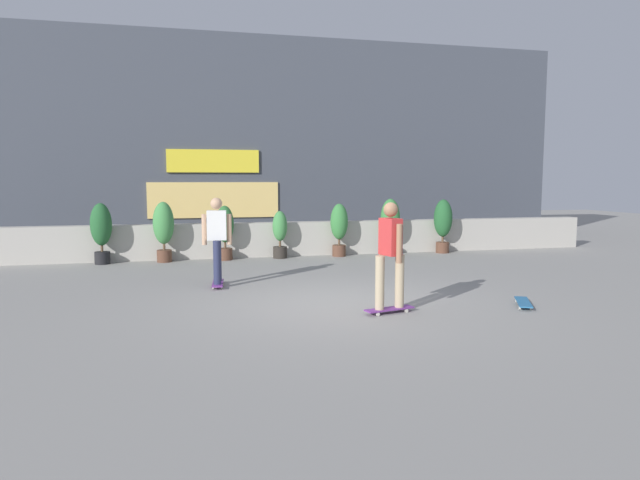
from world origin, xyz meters
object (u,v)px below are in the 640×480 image
object	(u,v)px
potted_plant_3	(280,233)
potted_plant_2	(225,229)
potted_plant_6	(443,222)
skateboard_near_camera	(523,302)
potted_plant_0	(101,229)
potted_plant_4	(339,226)
skater_mid_plaza	(217,238)
skater_far_left	(390,252)
potted_plant_1	(164,227)
potted_plant_5	(390,222)

from	to	relation	value
potted_plant_3	potted_plant_2	bearing A→B (deg)	-180.00
potted_plant_6	skateboard_near_camera	world-z (taller)	potted_plant_6
potted_plant_0	potted_plant_3	world-z (taller)	potted_plant_0
potted_plant_3	potted_plant_4	bearing A→B (deg)	-0.00
potted_plant_0	potted_plant_3	xyz separation A→B (m)	(4.35, 0.00, -0.20)
potted_plant_2	potted_plant_3	size ratio (longest dim) A/B	1.13
skater_mid_plaza	skateboard_near_camera	xyz separation A→B (m)	(4.71, -2.84, -0.88)
skater_far_left	skateboard_near_camera	xyz separation A→B (m)	(2.28, -0.05, -0.88)
potted_plant_1	potted_plant_2	bearing A→B (deg)	0.00
potted_plant_1	potted_plant_6	bearing A→B (deg)	0.00
potted_plant_6	potted_plant_5	bearing A→B (deg)	-180.00
potted_plant_3	potted_plant_5	xyz separation A→B (m)	(3.03, -0.00, 0.23)
potted_plant_0	skater_mid_plaza	size ratio (longest dim) A/B	0.87
potted_plant_2	skater_far_left	bearing A→B (deg)	-72.07
potted_plant_2	potted_plant_6	distance (m)	5.99
potted_plant_4	skater_mid_plaza	size ratio (longest dim) A/B	0.83
potted_plant_4	skater_mid_plaza	distance (m)	4.90
potted_plant_2	skateboard_near_camera	size ratio (longest dim) A/B	1.72
potted_plant_6	skateboard_near_camera	distance (m)	6.64
potted_plant_6	skater_mid_plaza	distance (m)	7.29
potted_plant_0	skater_far_left	xyz separation A→B (m)	(4.99, -6.33, 0.09)
potted_plant_6	skater_far_left	xyz separation A→B (m)	(-3.94, -6.33, 0.08)
skater_mid_plaza	skateboard_near_camera	distance (m)	5.57
potted_plant_2	skater_far_left	xyz separation A→B (m)	(2.05, -6.33, 0.16)
potted_plant_3	potted_plant_5	bearing A→B (deg)	-0.00
potted_plant_4	potted_plant_6	size ratio (longest dim) A/B	0.94
potted_plant_0	potted_plant_2	bearing A→B (deg)	0.00
potted_plant_0	potted_plant_4	bearing A→B (deg)	0.00
skater_far_left	skateboard_near_camera	size ratio (longest dim) A/B	2.11
potted_plant_2	skater_far_left	world-z (taller)	skater_far_left
potted_plant_3	skater_mid_plaza	distance (m)	3.98
potted_plant_3	skater_far_left	world-z (taller)	skater_far_left
skater_mid_plaza	potted_plant_2	bearing A→B (deg)	83.77
potted_plant_0	potted_plant_2	xyz separation A→B (m)	(2.94, 0.00, -0.07)
potted_plant_5	skater_far_left	bearing A→B (deg)	-110.67
potted_plant_2	potted_plant_6	size ratio (longest dim) A/B	0.93
potted_plant_3	skateboard_near_camera	size ratio (longest dim) A/B	1.52
skater_far_left	potted_plant_6	bearing A→B (deg)	58.08
skater_far_left	potted_plant_3	bearing A→B (deg)	95.78
potted_plant_0	skater_mid_plaza	distance (m)	4.37
potted_plant_4	skater_far_left	xyz separation A→B (m)	(-0.95, -6.33, 0.14)
skater_far_left	skater_mid_plaza	world-z (taller)	same
potted_plant_1	skater_far_left	world-z (taller)	skater_far_left
potted_plant_2	potted_plant_4	bearing A→B (deg)	0.00
potted_plant_6	potted_plant_1	bearing A→B (deg)	-180.00
potted_plant_4	skateboard_near_camera	world-z (taller)	potted_plant_4
potted_plant_1	potted_plant_5	bearing A→B (deg)	0.00
potted_plant_3	potted_plant_4	size ratio (longest dim) A/B	0.88
potted_plant_1	potted_plant_6	distance (m)	7.48
potted_plant_0	potted_plant_4	distance (m)	5.94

